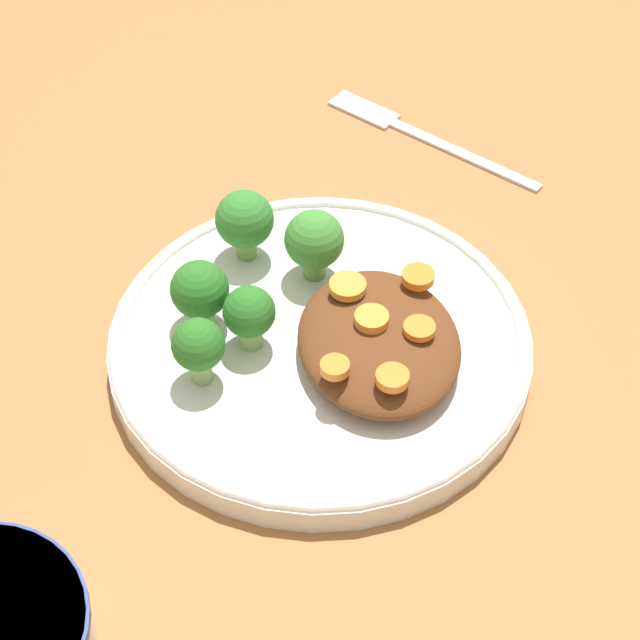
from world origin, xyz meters
TOP-DOWN VIEW (x-y plane):
  - ground_plane at (0.00, 0.00)m, footprint 4.00×4.00m
  - plate at (0.00, 0.00)m, footprint 0.29×0.29m
  - stew_mound at (-0.02, -0.04)m, footprint 0.13×0.11m
  - broccoli_floret_0 at (0.02, 0.08)m, footprint 0.04×0.04m
  - broccoli_floret_1 at (0.09, 0.04)m, footprint 0.04×0.04m
  - broccoli_floret_2 at (-0.03, 0.08)m, footprint 0.03×0.03m
  - broccoli_floret_3 at (0.06, -0.01)m, footprint 0.04×0.04m
  - broccoli_floret_4 at (-0.00, 0.05)m, footprint 0.04×0.04m
  - carrot_slice_0 at (-0.06, -0.00)m, footprint 0.02×0.02m
  - carrot_slice_1 at (-0.02, -0.03)m, footprint 0.02×0.02m
  - carrot_slice_2 at (0.01, -0.07)m, footprint 0.02×0.02m
  - carrot_slice_3 at (0.01, -0.02)m, footprint 0.03×0.03m
  - carrot_slice_4 at (-0.07, -0.03)m, footprint 0.02×0.02m
  - carrot_slice_5 at (-0.03, -0.06)m, footprint 0.02×0.02m
  - fork at (0.24, -0.12)m, footprint 0.16×0.15m

SIDE VIEW (x-z plane):
  - ground_plane at x=0.00m, z-range 0.00..0.00m
  - fork at x=0.24m, z-range 0.00..0.01m
  - plate at x=0.00m, z-range 0.00..0.02m
  - stew_mound at x=-0.02m, z-range 0.02..0.05m
  - broccoli_floret_4 at x=0.00m, z-range 0.02..0.07m
  - broccoli_floret_0 at x=0.02m, z-range 0.02..0.07m
  - broccoli_floret_2 at x=-0.03m, z-range 0.02..0.07m
  - carrot_slice_5 at x=-0.03m, z-range 0.05..0.05m
  - carrot_slice_3 at x=0.01m, z-range 0.05..0.05m
  - carrot_slice_2 at x=0.01m, z-range 0.05..0.05m
  - carrot_slice_4 at x=-0.07m, z-range 0.05..0.05m
  - carrot_slice_0 at x=-0.06m, z-range 0.05..0.05m
  - carrot_slice_1 at x=-0.02m, z-range 0.05..0.05m
  - broccoli_floret_3 at x=0.06m, z-range 0.02..0.08m
  - broccoli_floret_1 at x=0.09m, z-range 0.02..0.08m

